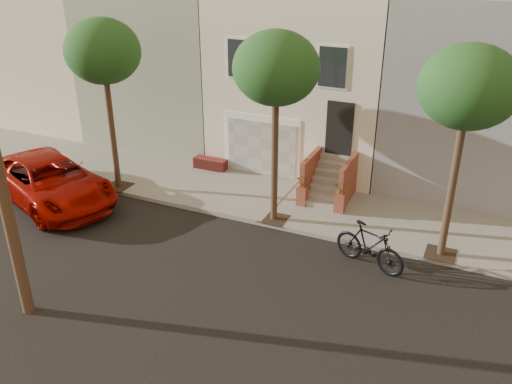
% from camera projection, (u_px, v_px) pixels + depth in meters
% --- Properties ---
extents(ground, '(90.00, 90.00, 0.00)m').
position_uv_depth(ground, '(190.00, 274.00, 15.65)').
color(ground, black).
rests_on(ground, ground).
extents(sidewalk, '(40.00, 3.70, 0.15)m').
position_uv_depth(sidewalk, '(264.00, 198.00, 20.03)').
color(sidewalk, gray).
rests_on(sidewalk, ground).
extents(house_row, '(33.10, 11.70, 7.00)m').
position_uv_depth(house_row, '(318.00, 71.00, 23.31)').
color(house_row, silver).
rests_on(house_row, sidewalk).
extents(tree_left, '(2.70, 2.57, 6.30)m').
position_uv_depth(tree_left, '(103.00, 52.00, 18.66)').
color(tree_left, '#2D2116').
rests_on(tree_left, sidewalk).
extents(tree_mid, '(2.70, 2.57, 6.30)m').
position_uv_depth(tree_mid, '(276.00, 69.00, 16.24)').
color(tree_mid, '#2D2116').
rests_on(tree_mid, sidewalk).
extents(tree_right, '(2.70, 2.57, 6.30)m').
position_uv_depth(tree_right, '(469.00, 89.00, 14.20)').
color(tree_right, '#2D2116').
rests_on(tree_right, sidewalk).
extents(pickup_truck, '(6.59, 4.72, 1.67)m').
position_uv_depth(pickup_truck, '(50.00, 181.00, 19.60)').
color(pickup_truck, '#990700').
rests_on(pickup_truck, ground).
extents(motorcycle, '(2.39, 1.38, 1.38)m').
position_uv_depth(motorcycle, '(370.00, 246.00, 15.75)').
color(motorcycle, black).
rests_on(motorcycle, ground).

